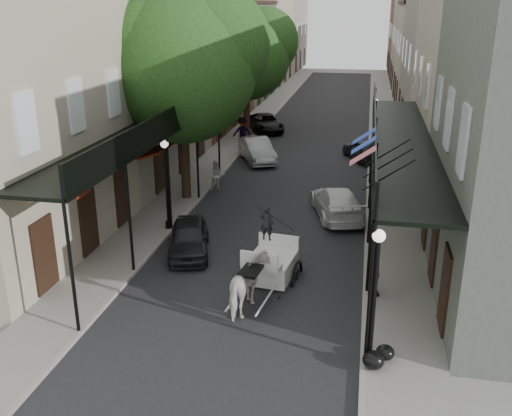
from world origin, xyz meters
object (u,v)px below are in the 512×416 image
at_px(horse, 250,285).
at_px(carriage, 275,244).
at_px(pedestrian_sidewalk_right, 375,273).
at_px(car_right_far, 364,150).
at_px(lamppost_right_far, 374,130).
at_px(tree_near, 191,60).
at_px(lamppost_left, 167,183).
at_px(tree_far, 252,51).
at_px(car_right_near, 337,202).
at_px(car_left_near, 189,238).
at_px(car_left_far, 266,123).
at_px(pedestrian_walking, 217,176).
at_px(lamppost_right_near, 374,297).
at_px(pedestrian_sidewalk_left, 242,132).
at_px(car_left_mid, 257,150).

height_order(horse, carriage, carriage).
bearing_deg(pedestrian_sidewalk_right, car_right_far, -8.19).
relative_size(lamppost_right_far, car_right_far, 0.99).
xyz_separation_m(lamppost_right_far, pedestrian_sidewalk_right, (0.10, -16.24, -1.18)).
bearing_deg(tree_near, lamppost_left, -88.66).
bearing_deg(car_right_far, tree_far, -57.49).
relative_size(tree_near, car_right_near, 2.14).
distance_m(car_left_near, car_left_far, 22.02).
height_order(pedestrian_walking, car_right_near, pedestrian_walking).
bearing_deg(car_left_far, lamppost_right_far, -67.18).
relative_size(car_left_near, car_right_near, 0.80).
relative_size(tree_far, horse, 4.26).
distance_m(lamppost_right_far, car_right_far, 1.80).
distance_m(lamppost_right_near, horse, 4.42).
height_order(tree_far, carriage, tree_far).
distance_m(pedestrian_sidewalk_left, car_left_mid, 3.54).
height_order(tree_near, car_left_far, tree_near).
xyz_separation_m(lamppost_left, pedestrian_sidewalk_left, (-0.10, 14.63, -0.98)).
distance_m(tree_near, pedestrian_sidewalk_right, 13.15).
relative_size(lamppost_right_far, car_left_near, 1.03).
xyz_separation_m(carriage, car_right_near, (1.77, 6.12, -0.46)).
bearing_deg(lamppost_right_near, car_left_near, 138.15).
distance_m(lamppost_left, car_left_near, 2.88).
distance_m(pedestrian_walking, car_right_far, 10.31).
xyz_separation_m(lamppost_right_near, lamppost_right_far, (0.00, 20.00, 0.00)).
relative_size(tree_far, carriage, 3.02).
relative_size(lamppost_right_far, pedestrian_walking, 2.39).
xyz_separation_m(horse, pedestrian_sidewalk_left, (-4.69, 20.39, 0.21)).
bearing_deg(car_left_near, car_right_far, 52.38).
distance_m(tree_near, car_left_mid, 9.48).
height_order(pedestrian_walking, pedestrian_sidewalk_right, pedestrian_sidewalk_right).
height_order(lamppost_right_near, lamppost_left, same).
xyz_separation_m(pedestrian_sidewalk_left, car_left_far, (0.60, 5.36, -0.44)).
height_order(horse, car_left_near, horse).
height_order(lamppost_right_near, car_left_mid, lamppost_right_near).
height_order(carriage, car_left_near, carriage).
distance_m(tree_near, lamppost_left, 6.10).
distance_m(pedestrian_sidewalk_left, car_left_far, 5.41).
height_order(tree_far, car_left_far, tree_far).
relative_size(car_left_far, car_right_far, 1.20).
relative_size(horse, car_left_mid, 0.48).
relative_size(tree_far, pedestrian_sidewalk_left, 4.54).
distance_m(lamppost_left, car_right_near, 7.47).
xyz_separation_m(lamppost_right_far, pedestrian_sidewalk_left, (-8.30, 2.63, -0.98)).
height_order(tree_near, carriage, tree_near).
relative_size(horse, pedestrian_walking, 1.30).
bearing_deg(pedestrian_sidewalk_left, car_left_mid, 91.47).
xyz_separation_m(lamppost_right_near, horse, (-3.61, 2.25, -1.20)).
height_order(lamppost_left, pedestrian_walking, lamppost_left).
bearing_deg(horse, car_left_far, -73.62).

